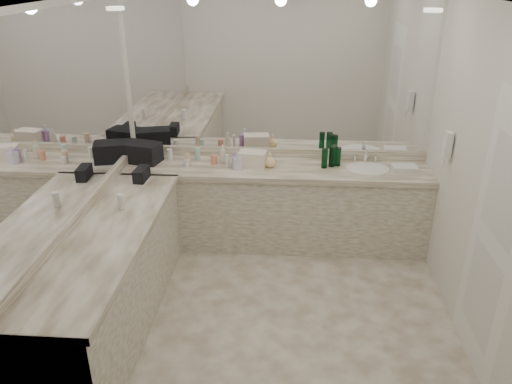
# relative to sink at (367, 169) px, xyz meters

# --- Properties ---
(floor) EXTENTS (3.20, 3.20, 0.00)m
(floor) POSITION_rel_sink_xyz_m (-0.95, -1.20, -0.90)
(floor) COLOR beige
(floor) RESTS_ON ground
(ceiling) EXTENTS (3.20, 3.20, 0.00)m
(ceiling) POSITION_rel_sink_xyz_m (-0.95, -1.20, 1.71)
(ceiling) COLOR white
(ceiling) RESTS_ON floor
(wall_back) EXTENTS (3.20, 0.02, 2.60)m
(wall_back) POSITION_rel_sink_xyz_m (-0.95, 0.30, 0.41)
(wall_back) COLOR silver
(wall_back) RESTS_ON floor
(wall_left) EXTENTS (0.02, 3.00, 2.60)m
(wall_left) POSITION_rel_sink_xyz_m (-2.55, -1.20, 0.41)
(wall_left) COLOR silver
(wall_left) RESTS_ON floor
(wall_right) EXTENTS (0.02, 3.00, 2.60)m
(wall_right) POSITION_rel_sink_xyz_m (0.65, -1.20, 0.41)
(wall_right) COLOR silver
(wall_right) RESTS_ON floor
(vanity_back_base) EXTENTS (3.20, 0.60, 0.84)m
(vanity_back_base) POSITION_rel_sink_xyz_m (-0.95, 0.00, -0.48)
(vanity_back_base) COLOR beige
(vanity_back_base) RESTS_ON floor
(vanity_back_top) EXTENTS (3.20, 0.64, 0.06)m
(vanity_back_top) POSITION_rel_sink_xyz_m (-0.95, -0.01, -0.03)
(vanity_back_top) COLOR beige
(vanity_back_top) RESTS_ON vanity_back_base
(vanity_left_base) EXTENTS (0.60, 2.40, 0.84)m
(vanity_left_base) POSITION_rel_sink_xyz_m (-2.25, -1.50, -0.48)
(vanity_left_base) COLOR beige
(vanity_left_base) RESTS_ON floor
(vanity_left_top) EXTENTS (0.64, 2.42, 0.06)m
(vanity_left_top) POSITION_rel_sink_xyz_m (-2.24, -1.50, -0.03)
(vanity_left_top) COLOR beige
(vanity_left_top) RESTS_ON vanity_left_base
(backsplash_back) EXTENTS (3.20, 0.04, 0.10)m
(backsplash_back) POSITION_rel_sink_xyz_m (-0.95, 0.28, 0.05)
(backsplash_back) COLOR beige
(backsplash_back) RESTS_ON vanity_back_top
(backsplash_left) EXTENTS (0.04, 3.00, 0.10)m
(backsplash_left) POSITION_rel_sink_xyz_m (-2.53, -1.20, 0.05)
(backsplash_left) COLOR beige
(backsplash_left) RESTS_ON vanity_left_top
(mirror_back) EXTENTS (3.12, 0.01, 1.55)m
(mirror_back) POSITION_rel_sink_xyz_m (-0.95, 0.29, 0.88)
(mirror_back) COLOR white
(mirror_back) RESTS_ON wall_back
(mirror_left) EXTENTS (0.01, 2.92, 1.55)m
(mirror_left) POSITION_rel_sink_xyz_m (-2.54, -1.20, 0.88)
(mirror_left) COLOR white
(mirror_left) RESTS_ON wall_left
(sink) EXTENTS (0.44, 0.44, 0.03)m
(sink) POSITION_rel_sink_xyz_m (0.00, 0.00, 0.00)
(sink) COLOR white
(sink) RESTS_ON vanity_back_top
(faucet) EXTENTS (0.24, 0.16, 0.14)m
(faucet) POSITION_rel_sink_xyz_m (0.00, 0.21, 0.07)
(faucet) COLOR silver
(faucet) RESTS_ON vanity_back_top
(wall_phone) EXTENTS (0.06, 0.10, 0.24)m
(wall_phone) POSITION_rel_sink_xyz_m (0.61, -0.50, 0.46)
(wall_phone) COLOR white
(wall_phone) RESTS_ON wall_right
(door) EXTENTS (0.02, 0.82, 2.10)m
(door) POSITION_rel_sink_xyz_m (0.64, -1.70, 0.16)
(door) COLOR white
(door) RESTS_ON wall_right
(black_toiletry_bag) EXTENTS (0.43, 0.33, 0.22)m
(black_toiletry_bag) POSITION_rel_sink_xyz_m (-2.38, 0.05, 0.11)
(black_toiletry_bag) COLOR black
(black_toiletry_bag) RESTS_ON vanity_back_top
(black_bag_spill) EXTENTS (0.12, 0.24, 0.13)m
(black_bag_spill) POSITION_rel_sink_xyz_m (-2.25, -0.44, 0.07)
(black_bag_spill) COLOR black
(black_bag_spill) RESTS_ON vanity_left_top
(cream_cosmetic_case) EXTENTS (0.30, 0.21, 0.16)m
(cream_cosmetic_case) POSITION_rel_sink_xyz_m (-1.19, 0.01, 0.09)
(cream_cosmetic_case) COLOR beige
(cream_cosmetic_case) RESTS_ON vanity_back_top
(hand_towel) EXTENTS (0.26, 0.19, 0.04)m
(hand_towel) POSITION_rel_sink_xyz_m (0.38, 0.01, 0.03)
(hand_towel) COLOR white
(hand_towel) RESTS_ON vanity_back_top
(lotion_left) EXTENTS (0.06, 0.06, 0.13)m
(lotion_left) POSITION_rel_sink_xyz_m (-2.25, -1.08, 0.07)
(lotion_left) COLOR white
(lotion_left) RESTS_ON vanity_left_top
(soap_bottle_a) EXTENTS (0.10, 0.10, 0.20)m
(soap_bottle_a) POSITION_rel_sink_xyz_m (-1.52, 0.08, 0.10)
(soap_bottle_a) COLOR beige
(soap_bottle_a) RESTS_ON vanity_back_top
(soap_bottle_b) EXTENTS (0.11, 0.12, 0.19)m
(soap_bottle_b) POSITION_rel_sink_xyz_m (-1.34, -0.10, 0.10)
(soap_bottle_b) COLOR silver
(soap_bottle_b) RESTS_ON vanity_back_top
(soap_bottle_c) EXTENTS (0.12, 0.12, 0.16)m
(soap_bottle_c) POSITION_rel_sink_xyz_m (-1.01, -0.01, 0.08)
(soap_bottle_c) COLOR #FFDC8F
(soap_bottle_c) RESTS_ON vanity_back_top
(green_bottle_0) EXTENTS (0.06, 0.06, 0.21)m
(green_bottle_0) POSITION_rel_sink_xyz_m (-0.34, 0.11, 0.11)
(green_bottle_0) COLOR #08411B
(green_bottle_0) RESTS_ON vanity_back_top
(green_bottle_1) EXTENTS (0.06, 0.06, 0.20)m
(green_bottle_1) POSITION_rel_sink_xyz_m (-0.45, 0.01, 0.11)
(green_bottle_1) COLOR #08411B
(green_bottle_1) RESTS_ON vanity_back_top
(green_bottle_2) EXTENTS (0.07, 0.07, 0.22)m
(green_bottle_2) POSITION_rel_sink_xyz_m (-0.37, 0.05, 0.11)
(green_bottle_2) COLOR #08411B
(green_bottle_2) RESTS_ON vanity_back_top
(green_bottle_3) EXTENTS (0.06, 0.06, 0.19)m
(green_bottle_3) POSITION_rel_sink_xyz_m (-0.30, 0.08, 0.10)
(green_bottle_3) COLOR #08411B
(green_bottle_3) RESTS_ON vanity_back_top
(amenity_bottle_0) EXTENTS (0.06, 0.06, 0.10)m
(amenity_bottle_0) POSITION_rel_sink_xyz_m (-1.22, 0.05, 0.06)
(amenity_bottle_0) COLOR white
(amenity_bottle_0) RESTS_ON vanity_back_top
(amenity_bottle_1) EXTENTS (0.05, 0.05, 0.14)m
(amenity_bottle_1) POSITION_rel_sink_xyz_m (-1.80, 0.15, 0.07)
(amenity_bottle_1) COLOR silver
(amenity_bottle_1) RESTS_ON vanity_back_top
(amenity_bottle_2) EXTENTS (0.07, 0.07, 0.10)m
(amenity_bottle_2) POSITION_rel_sink_xyz_m (-1.60, 0.02, 0.06)
(amenity_bottle_2) COLOR #E57F66
(amenity_bottle_2) RESTS_ON vanity_back_top
(amenity_bottle_3) EXTENTS (0.04, 0.04, 0.14)m
(amenity_bottle_3) POSITION_rel_sink_xyz_m (-1.46, -0.04, 0.07)
(amenity_bottle_3) COLOR white
(amenity_bottle_3) RESTS_ON vanity_back_top
(amenity_bottle_4) EXTENTS (0.06, 0.06, 0.12)m
(amenity_bottle_4) POSITION_rel_sink_xyz_m (-1.87, -0.02, 0.07)
(amenity_bottle_4) COLOR #E0B28C
(amenity_bottle_4) RESTS_ON vanity_back_top
(amenity_bottle_5) EXTENTS (0.06, 0.06, 0.12)m
(amenity_bottle_5) POSITION_rel_sink_xyz_m (-2.10, 0.13, 0.06)
(amenity_bottle_5) COLOR white
(amenity_bottle_5) RESTS_ON vanity_back_top
(amenity_bottle_6) EXTENTS (0.05, 0.05, 0.14)m
(amenity_bottle_6) POSITION_rel_sink_xyz_m (-1.37, -0.04, 0.07)
(amenity_bottle_6) COLOR #9966B2
(amenity_bottle_6) RESTS_ON vanity_back_top
(amenity_bottle_7) EXTENTS (0.05, 0.05, 0.07)m
(amenity_bottle_7) POSITION_rel_sink_xyz_m (-1.88, -0.06, 0.04)
(amenity_bottle_7) COLOR white
(amenity_bottle_7) RESTS_ON vanity_back_top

